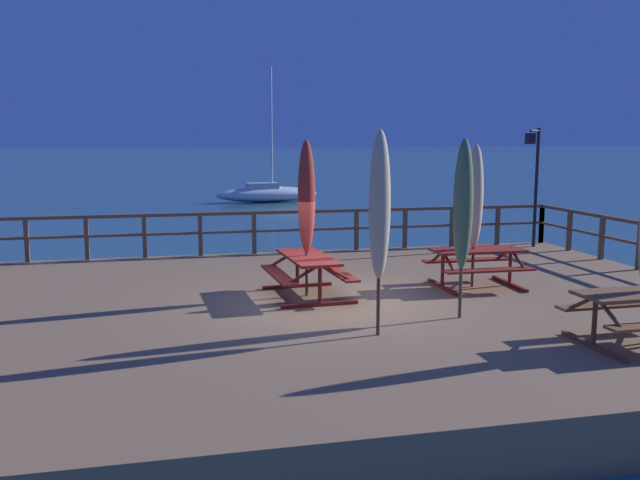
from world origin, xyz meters
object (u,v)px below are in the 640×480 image
object	(u,v)px
patio_umbrella_short_front	(475,197)
patio_umbrella_tall_front	(306,198)
sailboat_distant	(267,193)
picnic_table_front_left	(308,267)
picnic_table_front_right	(477,259)
lamp_post_hooked	(534,169)
patio_umbrella_tall_back_right	(380,206)
patio_umbrella_short_back	(463,205)

from	to	relation	value
patio_umbrella_short_front	patio_umbrella_tall_front	bearing A→B (deg)	-179.65
patio_umbrella_tall_front	patio_umbrella_short_front	distance (m)	3.36
patio_umbrella_tall_front	sailboat_distant	world-z (taller)	sailboat_distant
picnic_table_front_left	picnic_table_front_right	distance (m)	3.42
picnic_table_front_right	patio_umbrella_tall_front	bearing A→B (deg)	179.87
picnic_table_front_left	picnic_table_front_right	xyz separation A→B (m)	(3.42, 0.04, -0.00)
patio_umbrella_short_front	lamp_post_hooked	world-z (taller)	lamp_post_hooked
patio_umbrella_tall_back_right	lamp_post_hooked	xyz separation A→B (m)	(6.56, 6.95, 0.18)
patio_umbrella_short_front	sailboat_distant	xyz separation A→B (m)	(-0.16, 26.78, -2.00)
picnic_table_front_left	patio_umbrella_short_front	distance (m)	3.57
picnic_table_front_left	picnic_table_front_right	world-z (taller)	same
patio_umbrella_tall_back_right	lamp_post_hooked	distance (m)	9.56
patio_umbrella_tall_front	lamp_post_hooked	world-z (taller)	lamp_post_hooked
lamp_post_hooked	patio_umbrella_tall_back_right	bearing A→B (deg)	-133.37
patio_umbrella_tall_front	patio_umbrella_short_front	world-z (taller)	patio_umbrella_tall_front
patio_umbrella_short_back	lamp_post_hooked	world-z (taller)	lamp_post_hooked
patio_umbrella_short_back	picnic_table_front_right	bearing A→B (deg)	57.94
picnic_table_front_left	patio_umbrella_short_front	bearing A→B (deg)	1.15
picnic_table_front_left	patio_umbrella_tall_front	world-z (taller)	patio_umbrella_tall_front
patio_umbrella_tall_back_right	patio_umbrella_short_back	distance (m)	1.74
picnic_table_front_left	lamp_post_hooked	size ratio (longest dim) A/B	0.63
picnic_table_front_left	patio_umbrella_tall_front	distance (m)	1.28
picnic_table_front_left	patio_umbrella_tall_back_right	distance (m)	3.07
picnic_table_front_left	patio_umbrella_tall_back_right	size ratio (longest dim) A/B	0.66
picnic_table_front_right	patio_umbrella_short_back	bearing A→B (deg)	-122.06
patio_umbrella_tall_front	patio_umbrella_short_back	size ratio (longest dim) A/B	0.99
picnic_table_front_left	sailboat_distant	xyz separation A→B (m)	(3.19, 26.85, -0.77)
sailboat_distant	picnic_table_front_left	bearing A→B (deg)	-96.78
patio_umbrella_short_back	lamp_post_hooked	size ratio (longest dim) A/B	0.91
patio_umbrella_short_front	lamp_post_hooked	distance (m)	5.61
picnic_table_front_right	patio_umbrella_tall_back_right	size ratio (longest dim) A/B	0.60
patio_umbrella_tall_front	lamp_post_hooked	distance (m)	8.24
patio_umbrella_tall_front	patio_umbrella_short_front	bearing A→B (deg)	0.35
lamp_post_hooked	sailboat_distant	xyz separation A→B (m)	(-3.88, 22.60, -2.33)
picnic_table_front_right	patio_umbrella_tall_front	distance (m)	3.67
patio_umbrella_short_back	picnic_table_front_left	bearing A→B (deg)	135.90
patio_umbrella_tall_front	picnic_table_front_right	bearing A→B (deg)	-0.13
patio_umbrella_tall_front	patio_umbrella_short_front	xyz separation A→B (m)	(3.36, 0.02, -0.06)
picnic_table_front_right	patio_umbrella_tall_back_right	bearing A→B (deg)	-136.89
picnic_table_front_right	lamp_post_hooked	world-z (taller)	lamp_post_hooked
patio_umbrella_short_front	patio_umbrella_short_back	world-z (taller)	patio_umbrella_short_back
patio_umbrella_tall_back_right	sailboat_distant	distance (m)	29.74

